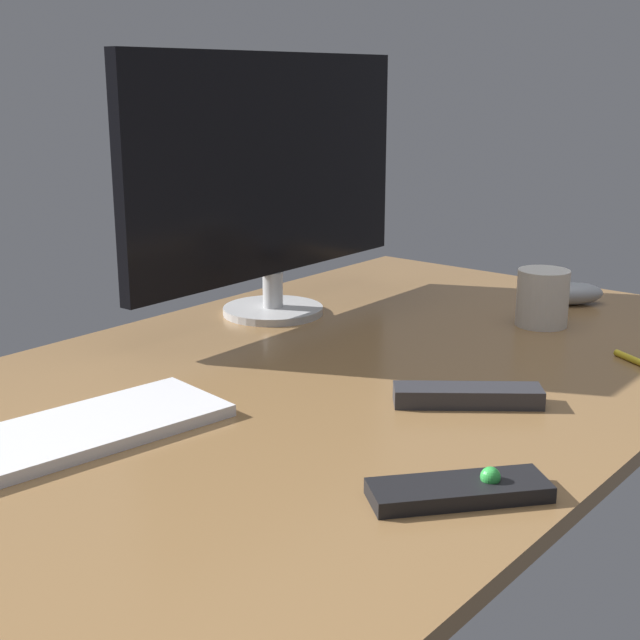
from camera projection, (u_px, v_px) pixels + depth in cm
name	position (u px, v px, depth cm)	size (l,w,h in cm)	color
desk	(342.00, 377.00, 122.91)	(140.00, 84.00, 2.00)	olive
monitor	(271.00, 176.00, 145.52)	(63.15, 17.10, 43.11)	#B9B9B9
keyboard	(48.00, 440.00, 97.29)	(41.39, 13.67, 1.42)	white
computer_mouse	(573.00, 293.00, 157.61)	(10.95, 5.62, 3.92)	#999EA5
media_remote	(460.00, 490.00, 85.17)	(17.07, 15.57, 2.96)	black
tv_remote	(468.00, 396.00, 109.46)	(18.24, 4.51, 2.31)	#2D2D33
coffee_mug	(543.00, 298.00, 143.59)	(8.35, 8.35, 9.22)	silver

